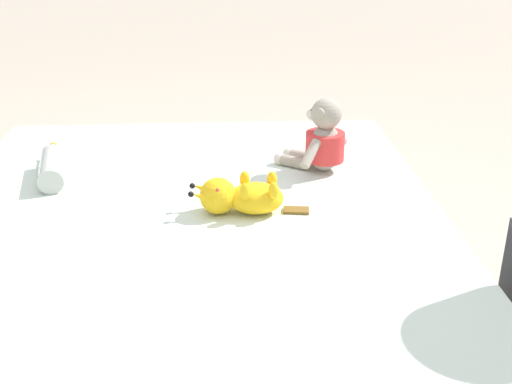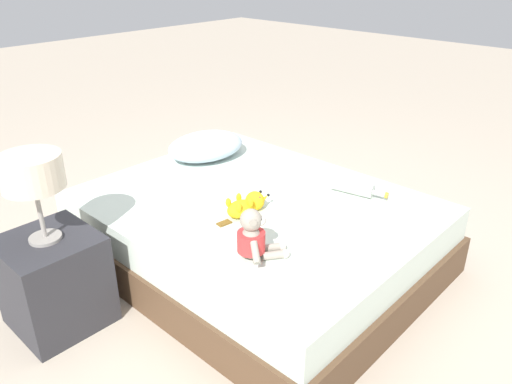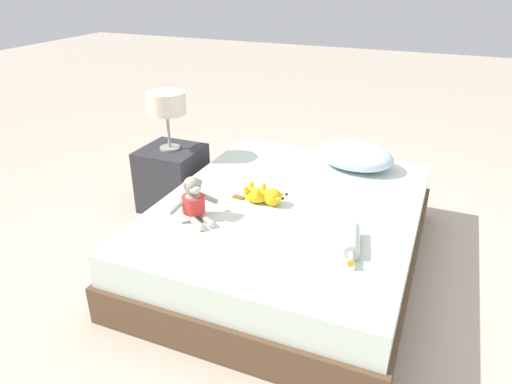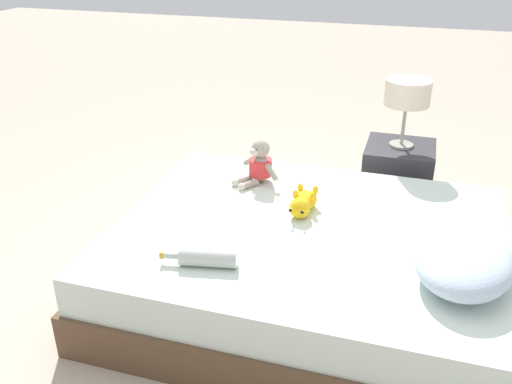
{
  "view_description": "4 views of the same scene",
  "coord_description": "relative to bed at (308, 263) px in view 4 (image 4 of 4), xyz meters",
  "views": [
    {
      "loc": [
        -0.09,
        1.51,
        1.14
      ],
      "look_at": [
        -0.18,
        -0.06,
        0.45
      ],
      "focal_mm": 45.01,
      "sensor_mm": 36.0,
      "label": 1
    },
    {
      "loc": [
        -1.75,
        -1.63,
        1.6
      ],
      "look_at": [
        0.0,
        0.0,
        0.44
      ],
      "focal_mm": 35.15,
      "sensor_mm": 36.0,
      "label": 2
    },
    {
      "loc": [
        0.74,
        -2.26,
        1.6
      ],
      "look_at": [
        -0.18,
        -0.06,
        0.45
      ],
      "focal_mm": 32.96,
      "sensor_mm": 36.0,
      "label": 3
    },
    {
      "loc": [
        2.15,
        0.4,
        1.64
      ],
      "look_at": [
        -0.09,
        -0.28,
        0.48
      ],
      "focal_mm": 38.57,
      "sensor_mm": 36.0,
      "label": 4
    }
  ],
  "objects": [
    {
      "name": "bedside_lamp",
      "position": [
        -1.0,
        0.33,
        0.57
      ],
      "size": [
        0.26,
        0.26,
        0.4
      ],
      "color": "gray",
      "rests_on": "nightstand"
    },
    {
      "name": "glass_bottle",
      "position": [
        0.43,
        -0.34,
        0.23
      ],
      "size": [
        0.12,
        0.32,
        0.08
      ],
      "color": "#B7BCB2",
      "rests_on": "bed"
    },
    {
      "name": "bed",
      "position": [
        0.0,
        0.0,
        0.0
      ],
      "size": [
        1.43,
        1.81,
        0.39
      ],
      "color": "brown",
      "rests_on": "ground_plane"
    },
    {
      "name": "pillow",
      "position": [
        0.22,
        0.65,
        0.28
      ],
      "size": [
        0.56,
        0.44,
        0.16
      ],
      "color": "silver",
      "rests_on": "bed"
    },
    {
      "name": "plush_yellow_creature",
      "position": [
        -0.14,
        -0.06,
        0.24
      ],
      "size": [
        0.33,
        0.11,
        0.1
      ],
      "color": "yellow",
      "rests_on": "bed"
    },
    {
      "name": "nightstand",
      "position": [
        -1.0,
        0.33,
        0.03
      ],
      "size": [
        0.4,
        0.4,
        0.45
      ],
      "color": "#2D2D33",
      "rests_on": "ground_plane"
    },
    {
      "name": "plush_monkey",
      "position": [
        -0.41,
        -0.37,
        0.29
      ],
      "size": [
        0.25,
        0.25,
        0.24
      ],
      "color": "#9E9384",
      "rests_on": "bed"
    },
    {
      "name": "ground_plane",
      "position": [
        0.0,
        0.0,
        -0.19
      ],
      "size": [
        16.0,
        16.0,
        0.0
      ],
      "primitive_type": "plane",
      "color": "#B7A893"
    }
  ]
}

